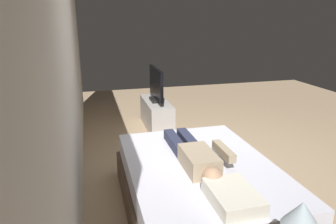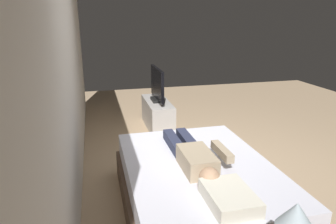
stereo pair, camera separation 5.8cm
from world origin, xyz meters
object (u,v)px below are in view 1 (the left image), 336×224
tv_stand (156,114)px  lamp (302,215)px  pillow (233,197)px  remote (226,151)px  tv (156,85)px  bed (200,188)px  person (196,155)px

tv_stand → lamp: lamp is taller
pillow → remote: size_ratio=3.20×
remote → tv_stand: bearing=5.8°
pillow → tv_stand: pillow is taller
tv_stand → tv: size_ratio=1.25×
tv_stand → bed: bearing=177.3°
person → tv: 2.54m
pillow → tv: size_ratio=0.55×
bed → tv: bearing=-2.7°
bed → person: (0.03, 0.04, 0.36)m
tv → lamp: tv is taller
bed → person: person is taller
bed → tv_stand: size_ratio=1.86×
tv → tv_stand: bearing=0.0°
pillow → lamp: lamp is taller
tv_stand → lamp: bearing=179.8°
pillow → person: 0.73m
pillow → lamp: bearing=-170.3°
remote → lamp: lamp is taller
person → remote: (0.15, -0.40, -0.07)m
lamp → person: bearing=6.3°
remote → bed: bearing=116.5°
remote → tv_stand: (2.38, 0.24, -0.30)m
remote → lamp: size_ratio=0.36×
person → tv: size_ratio=1.43×
lamp → pillow: bearing=9.7°
person → lamp: (-1.35, -0.15, 0.23)m
bed → lamp: 1.45m
bed → person: 0.36m
pillow → person: size_ratio=0.38×
tv → lamp: (-3.88, 0.01, 0.07)m
remote → tv_stand: size_ratio=0.14×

